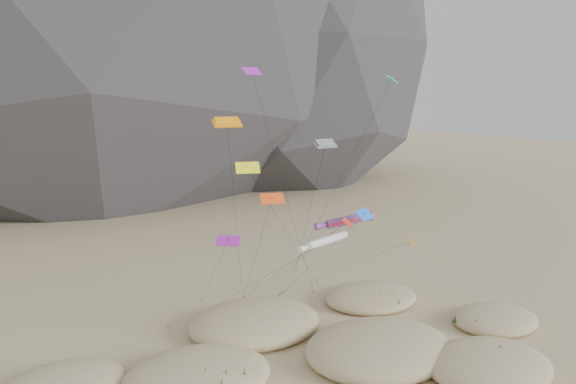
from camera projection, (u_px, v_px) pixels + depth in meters
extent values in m
plane|color=#CCB789|center=(370.00, 382.00, 49.48)|extent=(500.00, 500.00, 0.00)
ellipsoid|color=black|center=(275.00, 48.00, 163.85)|extent=(130.55, 126.41, 100.00)
ellipsoid|color=#CCB789|center=(489.00, 366.00, 50.84)|extent=(12.03, 10.23, 3.16)
ellipsoid|color=#CCB789|center=(197.00, 376.00, 49.15)|extent=(13.32, 11.32, 2.81)
ellipsoid|color=#CCB789|center=(379.00, 349.00, 54.07)|extent=(15.11, 12.85, 3.53)
ellipsoid|color=#CCB789|center=(495.00, 319.00, 61.80)|extent=(9.95, 8.46, 2.32)
ellipsoid|color=#CCB789|center=(255.00, 323.00, 60.17)|extent=(14.54, 12.36, 3.35)
ellipsoid|color=#CCB789|center=(370.00, 297.00, 68.44)|extent=(11.80, 10.03, 2.32)
ellipsoid|color=black|center=(490.00, 366.00, 50.30)|extent=(2.91, 2.49, 0.87)
ellipsoid|color=black|center=(505.00, 377.00, 48.66)|extent=(2.58, 2.20, 0.77)
ellipsoid|color=black|center=(226.00, 383.00, 47.64)|extent=(3.05, 2.61, 0.91)
ellipsoid|color=black|center=(244.00, 362.00, 51.67)|extent=(2.08, 1.78, 0.62)
ellipsoid|color=black|center=(378.00, 341.00, 54.99)|extent=(3.30, 2.83, 0.99)
ellipsoid|color=black|center=(378.00, 332.00, 57.30)|extent=(2.81, 2.41, 0.84)
ellipsoid|color=black|center=(346.00, 360.00, 51.64)|extent=(2.67, 2.28, 0.80)
ellipsoid|color=black|center=(472.00, 323.00, 60.57)|extent=(2.61, 2.24, 0.78)
ellipsoid|color=black|center=(267.00, 320.00, 60.39)|extent=(3.08, 2.63, 0.92)
ellipsoid|color=black|center=(274.00, 317.00, 61.52)|extent=(2.85, 2.44, 0.85)
ellipsoid|color=black|center=(385.00, 300.00, 66.95)|extent=(2.35, 2.01, 0.70)
ellipsoid|color=black|center=(395.00, 305.00, 65.56)|extent=(2.32, 1.99, 0.70)
cylinder|color=#3F2D1E|center=(219.00, 316.00, 63.56)|extent=(0.08, 0.08, 0.30)
cylinder|color=#3F2D1E|center=(243.00, 297.00, 69.57)|extent=(0.08, 0.08, 0.30)
cylinder|color=#3F2D1E|center=(280.00, 295.00, 70.03)|extent=(0.08, 0.08, 0.30)
cylinder|color=#3F2D1E|center=(258.00, 283.00, 74.54)|extent=(0.08, 0.08, 0.30)
cylinder|color=#3F2D1E|center=(313.00, 292.00, 71.34)|extent=(0.08, 0.08, 0.30)
cylinder|color=#3F2D1E|center=(201.00, 301.00, 68.31)|extent=(0.08, 0.08, 0.30)
cylinder|color=#3F2D1E|center=(317.00, 282.00, 74.98)|extent=(0.08, 0.08, 0.30)
cylinder|color=#3F2D1E|center=(168.00, 326.00, 60.90)|extent=(0.08, 0.08, 0.30)
cylinder|color=red|center=(349.00, 220.00, 59.95)|extent=(5.46, 1.77, 1.52)
sphere|color=red|center=(370.00, 216.00, 60.95)|extent=(1.02, 1.02, 1.02)
cone|color=red|center=(325.00, 225.00, 58.85)|extent=(2.31, 1.20, 1.09)
cylinder|color=black|center=(301.00, 259.00, 65.93)|extent=(3.22, 13.92, 11.74)
cylinder|color=silver|center=(327.00, 240.00, 54.14)|extent=(4.75, 1.37, 1.07)
sphere|color=silver|center=(344.00, 235.00, 55.58)|extent=(0.78, 0.78, 0.78)
cone|color=silver|center=(307.00, 247.00, 52.57)|extent=(1.98, 0.92, 0.80)
cylinder|color=black|center=(266.00, 276.00, 60.72)|extent=(4.43, 16.24, 11.11)
cube|color=orange|center=(227.00, 123.00, 54.05)|extent=(2.91, 1.49, 0.82)
cube|color=orange|center=(227.00, 121.00, 54.01)|extent=(2.47, 1.18, 0.80)
cylinder|color=black|center=(236.00, 217.00, 63.98)|extent=(8.47, 13.87, 22.25)
cube|color=red|center=(325.00, 145.00, 55.31)|extent=(2.40, 1.03, 0.66)
cube|color=red|center=(325.00, 142.00, 55.28)|extent=(2.04, 0.81, 0.65)
cylinder|color=black|center=(307.00, 224.00, 65.21)|extent=(6.23, 15.66, 20.10)
cube|color=orange|center=(410.00, 241.00, 63.55)|extent=(2.20, 2.68, 0.93)
cube|color=orange|center=(410.00, 243.00, 63.58)|extent=(0.38, 0.39, 0.81)
cylinder|color=black|center=(315.00, 279.00, 63.56)|extent=(19.16, 10.29, 8.50)
cube|color=purple|center=(251.00, 71.00, 52.78)|extent=(1.85, 1.02, 0.75)
cube|color=purple|center=(251.00, 73.00, 52.81)|extent=(0.23, 0.27, 0.60)
cylinder|color=black|center=(287.00, 198.00, 62.07)|extent=(13.16, 8.37, 27.10)
cube|color=red|center=(347.00, 222.00, 55.70)|extent=(1.90, 1.92, 0.71)
cube|color=red|center=(347.00, 224.00, 55.72)|extent=(0.31, 0.31, 0.61)
cylinder|color=black|center=(290.00, 264.00, 62.64)|extent=(3.37, 16.18, 12.42)
cube|color=green|center=(392.00, 79.00, 61.10)|extent=(2.74, 2.61, 0.92)
cube|color=green|center=(392.00, 80.00, 61.12)|extent=(0.39, 0.39, 0.86)
cylinder|color=black|center=(332.00, 195.00, 65.57)|extent=(8.22, 10.33, 26.57)
cube|color=#EF4E16|center=(272.00, 199.00, 49.77)|extent=(2.34, 1.65, 0.83)
cube|color=#EF4E16|center=(272.00, 200.00, 49.80)|extent=(0.32, 0.32, 0.72)
cylinder|color=black|center=(255.00, 256.00, 59.68)|extent=(5.74, 16.88, 15.83)
cube|color=purple|center=(228.00, 241.00, 54.35)|extent=(2.58, 2.50, 0.78)
cube|color=purple|center=(228.00, 242.00, 54.38)|extent=(0.33, 0.33, 0.81)
cylinder|color=black|center=(213.00, 275.00, 61.34)|extent=(2.52, 12.93, 10.96)
cube|color=#FFFC1A|center=(248.00, 168.00, 50.98)|extent=(2.42, 1.75, 0.95)
cube|color=#FFFC1A|center=(248.00, 169.00, 51.00)|extent=(0.36, 0.40, 0.72)
cylinder|color=black|center=(289.00, 236.00, 62.99)|extent=(17.70, 13.88, 18.38)
cube|color=blue|center=(365.00, 215.00, 58.09)|extent=(2.47, 1.77, 0.98)
cube|color=blue|center=(365.00, 216.00, 58.11)|extent=(0.37, 0.41, 0.74)
cylinder|color=black|center=(318.00, 259.00, 64.07)|extent=(2.40, 13.21, 12.65)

